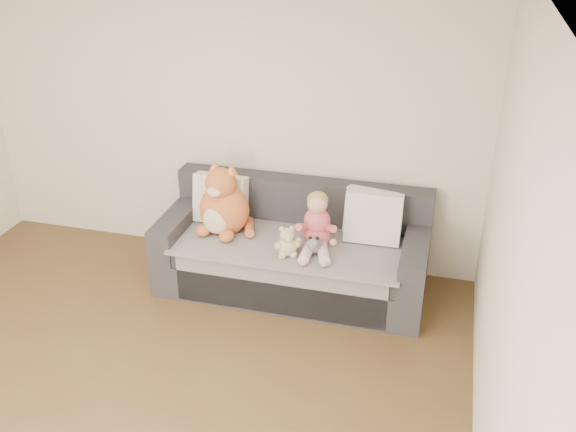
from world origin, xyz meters
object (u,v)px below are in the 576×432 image
object	(u,v)px
sofa	(294,253)
sippy_cup	(291,244)
plush_cat	(223,206)
teddy_bear	(287,244)
toddler	(317,225)

from	to	relation	value
sofa	sippy_cup	xyz separation A→B (m)	(0.04, -0.25, 0.23)
plush_cat	teddy_bear	bearing A→B (deg)	-12.20
teddy_bear	toddler	bearing A→B (deg)	19.94
plush_cat	sofa	bearing A→B (deg)	17.02
plush_cat	teddy_bear	xyz separation A→B (m)	(0.61, -0.26, -0.13)
plush_cat	sippy_cup	bearing A→B (deg)	-6.05
toddler	sippy_cup	xyz separation A→B (m)	(-0.18, -0.12, -0.13)
plush_cat	teddy_bear	world-z (taller)	plush_cat
toddler	plush_cat	xyz separation A→B (m)	(-0.80, 0.07, 0.04)
toddler	plush_cat	size ratio (longest dim) A/B	0.75
teddy_bear	sippy_cup	size ratio (longest dim) A/B	2.02
sofa	plush_cat	bearing A→B (deg)	-173.54
toddler	plush_cat	world-z (taller)	plush_cat
sofa	sippy_cup	bearing A→B (deg)	-80.76
toddler	sippy_cup	distance (m)	0.25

